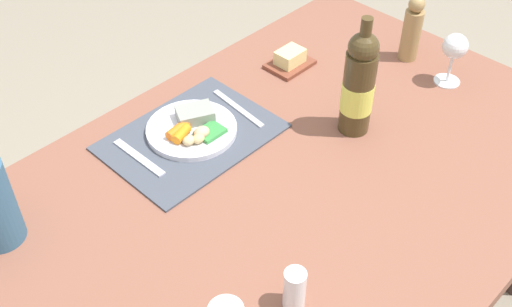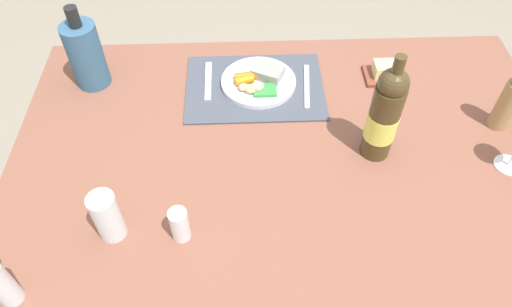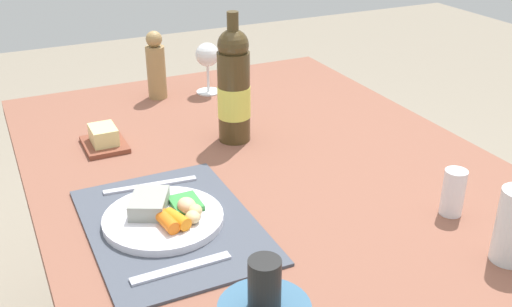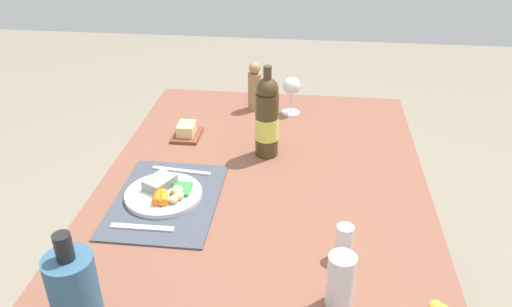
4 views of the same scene
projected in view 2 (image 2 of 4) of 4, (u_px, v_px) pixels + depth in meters
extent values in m
plane|color=gray|center=(281.00, 276.00, 1.85)|extent=(8.00, 8.00, 0.00)
cube|color=brown|center=(291.00, 160.00, 1.31)|extent=(1.55, 1.04, 0.04)
cylinder|color=#34241F|center=(446.00, 132.00, 1.88)|extent=(0.05, 0.05, 0.69)
cylinder|color=#34241F|center=(104.00, 142.00, 1.85)|extent=(0.05, 0.05, 0.69)
cube|color=#434954|center=(255.00, 87.00, 1.47)|extent=(0.43, 0.31, 0.01)
cylinder|color=silver|center=(258.00, 82.00, 1.47)|extent=(0.23, 0.23, 0.02)
cube|color=gray|center=(268.00, 72.00, 1.46)|extent=(0.11, 0.10, 0.03)
cylinder|color=orange|center=(247.00, 76.00, 1.45)|extent=(0.08, 0.04, 0.03)
cylinder|color=orange|center=(244.00, 80.00, 1.44)|extent=(0.06, 0.04, 0.03)
ellipsoid|color=#DBAC82|center=(257.00, 87.00, 1.42)|extent=(0.04, 0.04, 0.03)
ellipsoid|color=tan|center=(251.00, 90.00, 1.41)|extent=(0.03, 0.03, 0.02)
ellipsoid|color=tan|center=(244.00, 87.00, 1.42)|extent=(0.03, 0.03, 0.02)
cube|color=#358B3F|center=(265.00, 90.00, 1.42)|extent=(0.07, 0.06, 0.01)
cube|color=silver|center=(307.00, 86.00, 1.46)|extent=(0.04, 0.20, 0.00)
cube|color=silver|center=(208.00, 81.00, 1.48)|extent=(0.02, 0.18, 0.00)
cylinder|color=white|center=(180.00, 225.00, 1.09)|extent=(0.04, 0.04, 0.10)
cylinder|color=silver|center=(1.00, 285.00, 0.97)|extent=(0.05, 0.05, 0.13)
cylinder|color=#46361C|center=(382.00, 122.00, 1.21)|extent=(0.08, 0.08, 0.23)
sphere|color=#46361C|center=(394.00, 83.00, 1.11)|extent=(0.08, 0.08, 0.08)
cylinder|color=#46361C|center=(398.00, 69.00, 1.08)|extent=(0.03, 0.03, 0.07)
cylinder|color=#E4E359|center=(381.00, 125.00, 1.22)|extent=(0.08, 0.08, 0.08)
cylinder|color=#355D7C|center=(86.00, 55.00, 1.41)|extent=(0.10, 0.10, 0.21)
cylinder|color=black|center=(73.00, 17.00, 1.31)|extent=(0.04, 0.04, 0.06)
cylinder|color=silver|center=(107.00, 216.00, 1.08)|extent=(0.06, 0.06, 0.14)
cylinder|color=silver|center=(110.00, 223.00, 1.10)|extent=(0.06, 0.06, 0.08)
cylinder|color=#A07F4E|center=(507.00, 105.00, 1.31)|extent=(0.06, 0.06, 0.16)
cube|color=brown|center=(385.00, 76.00, 1.50)|extent=(0.13, 0.10, 0.01)
cube|color=#E8D88A|center=(387.00, 69.00, 1.48)|extent=(0.08, 0.06, 0.04)
cylinder|color=white|center=(508.00, 165.00, 1.26)|extent=(0.07, 0.07, 0.00)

